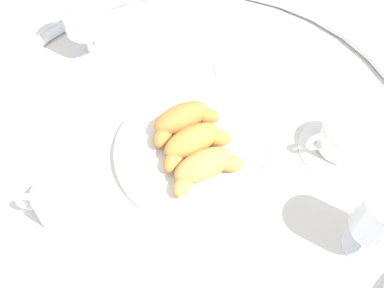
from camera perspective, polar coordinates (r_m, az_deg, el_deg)
The scene contains 11 objects.
ground_plane at distance 0.87m, azimuth 0.68°, elevation 0.63°, with size 2.20×2.20×0.00m, color silver.
table_chrome_rim at distance 0.86m, azimuth 0.69°, elevation 1.09°, with size 0.79×0.79×0.02m, color silver.
pastry_plate at distance 0.85m, azimuth 0.00°, elevation -0.77°, with size 0.26×0.26×0.02m.
croissant_large at distance 0.85m, azimuth -1.12°, elevation 2.75°, with size 0.13×0.08×0.04m.
croissant_small at distance 0.82m, azimuth 0.11°, elevation 0.17°, with size 0.13×0.08×0.04m.
croissant_extra at distance 0.80m, azimuth 1.41°, elevation -2.59°, with size 0.13×0.08×0.04m.
coffee_cup_near at distance 0.80m, azimuth -14.55°, elevation -6.57°, with size 0.14×0.14×0.06m.
coffee_cup_far at distance 0.88m, azimuth 16.36°, elevation 0.41°, with size 0.14×0.14×0.06m.
juice_glass_left at distance 0.96m, azimuth -12.12°, elevation 14.05°, with size 0.08×0.08×0.14m.
juice_glass_right at distance 0.74m, azimuth 20.62°, elevation -7.56°, with size 0.08×0.08×0.14m.
sugar_packet at distance 0.98m, azimuth 4.04°, elevation 8.58°, with size 0.05×0.03×0.01m, color white.
Camera 1 is at (0.16, 0.48, 0.71)m, focal length 47.64 mm.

